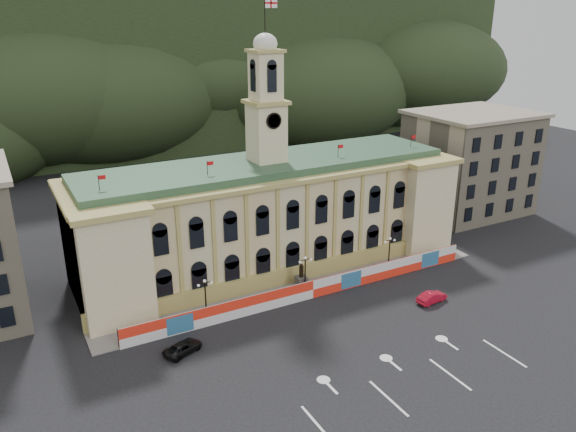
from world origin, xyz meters
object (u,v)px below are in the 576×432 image
lamp_center (305,271)px  black_suv (183,348)px  statue (301,281)px  red_sedan (432,297)px

lamp_center → black_suv: size_ratio=1.03×
lamp_center → statue: bearing=90.0°
lamp_center → black_suv: bearing=-162.5°
statue → red_sedan: 17.20m
lamp_center → red_sedan: bearing=-38.7°
lamp_center → black_suv: lamp_center is taller
statue → lamp_center: bearing=-90.0°
red_sedan → black_suv: 32.21m
statue → red_sedan: statue is taller
lamp_center → red_sedan: (12.91, -10.35, -2.36)m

